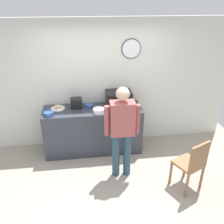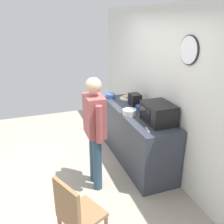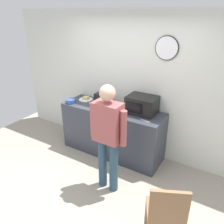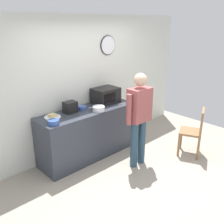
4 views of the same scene
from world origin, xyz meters
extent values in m
plane|color=#9E9384|center=(0.00, 0.00, 0.00)|extent=(6.00, 6.00, 0.00)
cube|color=silver|center=(0.00, 1.60, 1.30)|extent=(5.40, 0.10, 2.60)
cylinder|color=white|center=(0.57, 1.54, 2.02)|extent=(0.35, 0.03, 0.35)
cylinder|color=black|center=(0.57, 1.54, 2.02)|extent=(0.38, 0.02, 0.38)
cube|color=#333842|center=(-0.23, 1.22, 0.47)|extent=(1.93, 0.62, 0.94)
cube|color=black|center=(0.31, 1.32, 1.09)|extent=(0.50, 0.38, 0.30)
cube|color=black|center=(0.25, 1.13, 1.09)|extent=(0.30, 0.01, 0.18)
cylinder|color=white|center=(-0.90, 1.32, 0.95)|extent=(0.28, 0.28, 0.01)
cube|color=#D7BF7D|center=(-0.90, 1.32, 0.98)|extent=(0.13, 0.13, 0.05)
cylinder|color=#33519E|center=(-1.04, 1.03, 0.98)|extent=(0.18, 0.18, 0.08)
cylinder|color=white|center=(-0.12, 1.04, 0.98)|extent=(0.22, 0.22, 0.09)
cylinder|color=#33519E|center=(-0.29, 1.31, 0.97)|extent=(0.16, 0.16, 0.06)
cube|color=black|center=(-0.53, 1.32, 1.04)|extent=(0.22, 0.18, 0.20)
cube|color=silver|center=(0.49, 1.05, 0.94)|extent=(0.17, 0.05, 0.01)
cube|color=silver|center=(-0.08, 1.23, 0.94)|extent=(0.11, 0.15, 0.01)
cylinder|color=#2A465C|center=(0.32, 0.36, 0.43)|extent=(0.13, 0.13, 0.86)
cylinder|color=#2A465C|center=(0.12, 0.36, 0.43)|extent=(0.13, 0.13, 0.86)
cube|color=#9E4C4C|center=(0.22, 0.36, 1.14)|extent=(0.40, 0.25, 0.58)
cylinder|color=#9E4C4C|center=(0.47, 0.36, 1.12)|extent=(0.09, 0.09, 0.52)
cylinder|color=#9E4C4C|center=(-0.03, 0.36, 1.12)|extent=(0.09, 0.09, 0.52)
sphere|color=#D1A889|center=(0.22, 0.36, 1.57)|extent=(0.22, 0.22, 0.22)
cylinder|color=olive|center=(1.33, 0.16, 0.23)|extent=(0.04, 0.04, 0.45)
cylinder|color=olive|center=(1.01, 0.01, 0.23)|extent=(0.04, 0.04, 0.45)
cylinder|color=olive|center=(1.48, -0.16, 0.23)|extent=(0.04, 0.04, 0.45)
cylinder|color=olive|center=(1.16, -0.31, 0.23)|extent=(0.04, 0.04, 0.45)
cube|color=olive|center=(1.25, -0.08, 0.47)|extent=(0.53, 0.53, 0.04)
cube|color=olive|center=(1.32, -0.24, 0.71)|extent=(0.38, 0.21, 0.45)
camera|label=1|loc=(-0.40, -3.06, 2.95)|focal=38.63mm
camera|label=2|loc=(3.26, -0.46, 2.43)|focal=39.37mm
camera|label=3|loc=(1.68, -1.95, 2.53)|focal=35.56mm
camera|label=4|loc=(-2.84, -2.22, 2.46)|focal=39.84mm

